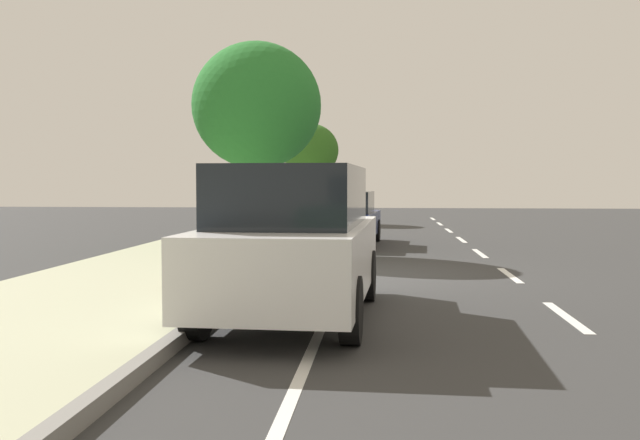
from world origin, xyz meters
TOP-DOWN VIEW (x-y plane):
  - ground at (0.00, 0.00)m, footprint 71.46×71.46m
  - sidewalk at (3.87, 0.00)m, footprint 3.96×44.66m
  - curb_edge at (1.81, 0.00)m, footprint 0.16×44.66m
  - lane_stripe_centre at (-2.83, -0.23)m, footprint 0.14×44.20m
  - lane_stripe_bike_edge at (0.34, 0.00)m, footprint 0.12×44.66m
  - parked_sedan_dark_blue_nearest at (0.69, -6.49)m, footprint 2.06×4.51m
  - parked_suv_white_second at (0.76, 4.34)m, footprint 2.11×4.77m
  - bicycle_at_curb at (1.35, -1.26)m, footprint 1.52×0.94m
  - cyclist_with_backpack at (1.57, -1.73)m, footprint 0.52×0.55m
  - street_tree_near_cyclist at (2.77, -17.39)m, footprint 2.47×2.47m
  - street_tree_mid_block at (2.77, -4.19)m, footprint 3.24×3.24m
  - fire_hydrant at (2.24, 2.94)m, footprint 0.22×0.22m

SIDE VIEW (x-z plane):
  - ground at x=0.00m, z-range 0.00..0.00m
  - lane_stripe_bike_edge at x=0.34m, z-range 0.00..0.01m
  - lane_stripe_centre at x=-2.83m, z-range 0.00..0.01m
  - sidewalk at x=3.87m, z-range 0.00..0.16m
  - curb_edge at x=1.81m, z-range 0.00..0.16m
  - bicycle_at_curb at x=1.35m, z-range -0.01..0.76m
  - fire_hydrant at x=2.24m, z-range 0.17..1.01m
  - parked_sedan_dark_blue_nearest at x=0.69m, z-range -0.01..1.51m
  - parked_suv_white_second at x=0.76m, z-range 0.03..2.02m
  - cyclist_with_backpack at x=1.57m, z-range 0.18..1.88m
  - street_tree_near_cyclist at x=2.77m, z-range 1.05..5.23m
  - street_tree_mid_block at x=2.77m, z-range 1.13..6.26m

